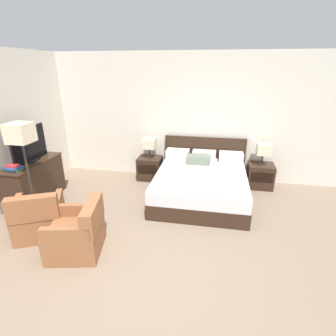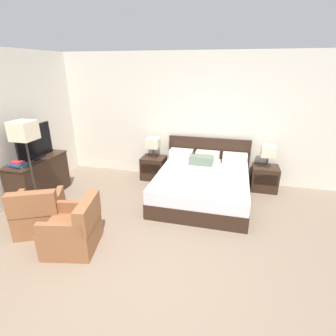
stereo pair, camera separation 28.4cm
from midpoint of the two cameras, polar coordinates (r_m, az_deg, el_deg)
ground_plane at (r=3.59m, az=-7.49°, el=-21.86°), size 9.64×9.64×0.00m
wall_back at (r=5.88m, az=1.62°, el=10.82°), size 6.88×0.06×2.74m
wall_left at (r=5.44m, az=-33.87°, el=6.35°), size 0.06×5.01×2.74m
bed at (r=5.18m, az=5.63°, el=-3.29°), size 1.78×1.99×0.99m
nightstand_left at (r=6.03m, az=-5.30°, el=-0.03°), size 0.53×0.45×0.51m
nightstand_right at (r=5.88m, az=18.11°, el=-1.61°), size 0.53×0.45×0.51m
table_lamp_left at (r=5.84m, az=-5.49°, el=5.33°), size 0.27×0.27×0.44m
table_lamp_right at (r=5.69m, az=18.78°, el=3.83°), size 0.27×0.27×0.44m
dresser at (r=5.64m, az=-28.41°, el=-2.53°), size 0.51×1.25×0.80m
tv at (r=5.46m, az=-29.33°, el=4.36°), size 0.18×0.89×0.63m
book_red_cover at (r=5.19m, az=-31.81°, el=-0.33°), size 0.23×0.15×0.03m
book_blue_cover at (r=5.20m, az=-32.10°, el=0.03°), size 0.28×0.22×0.04m
book_small_top at (r=5.19m, az=-32.15°, el=0.40°), size 0.21×0.16×0.03m
armchair_by_window at (r=4.57m, az=-27.91°, el=-9.63°), size 0.91×0.92×0.76m
armchair_companion at (r=3.97m, az=-21.01°, el=-13.27°), size 0.82×0.81×0.76m
floor_lamp at (r=4.70m, az=-30.86°, el=5.33°), size 0.33×0.33×1.65m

